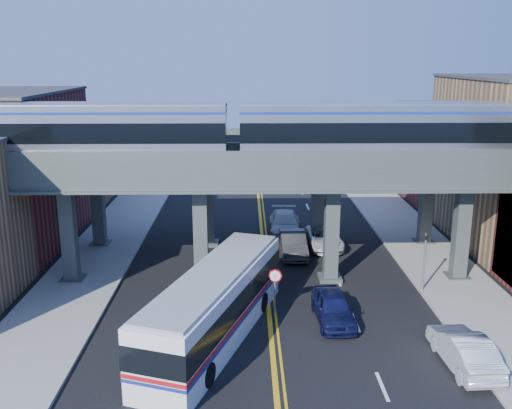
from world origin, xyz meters
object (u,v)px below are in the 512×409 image
(car_lane_a, at_px, (333,308))
(car_lane_d, at_px, (285,224))
(car_lane_c, at_px, (324,238))
(traffic_signal, at_px, (425,255))
(transit_train, at_px, (375,130))
(transit_bus, at_px, (215,306))
(car_lane_b, at_px, (293,244))
(stop_sign, at_px, (275,284))
(car_parked_curb, at_px, (464,350))

(car_lane_a, bearing_deg, car_lane_d, 92.88)
(car_lane_c, bearing_deg, traffic_signal, -61.49)
(traffic_signal, bearing_deg, car_lane_c, 119.85)
(transit_train, xyz_separation_m, car_lane_d, (-4.55, 9.59, -8.49))
(transit_train, xyz_separation_m, transit_bus, (-9.11, -7.52, -7.62))
(transit_train, distance_m, transit_bus, 14.06)
(transit_train, distance_m, car_lane_b, 10.61)
(transit_train, relative_size, stop_sign, 18.64)
(transit_train, distance_m, stop_sign, 10.91)
(transit_bus, xyz_separation_m, car_lane_d, (4.55, 17.11, -0.87))
(transit_train, relative_size, car_lane_c, 9.59)
(car_lane_c, distance_m, car_parked_curb, 17.16)
(car_lane_c, bearing_deg, car_lane_a, -96.69)
(transit_train, distance_m, car_lane_a, 10.79)
(traffic_signal, bearing_deg, car_lane_b, 137.08)
(transit_bus, relative_size, car_lane_c, 2.58)
(car_lane_d, bearing_deg, stop_sign, -93.98)
(car_lane_a, relative_size, car_lane_b, 0.93)
(car_lane_b, xyz_separation_m, car_parked_curb, (6.44, -15.04, -0.01))
(car_lane_d, xyz_separation_m, car_parked_curb, (6.70, -19.99, -0.04))
(transit_train, distance_m, car_parked_curb, 13.62)
(transit_bus, bearing_deg, transit_train, -31.55)
(car_lane_a, bearing_deg, car_parked_curb, -44.16)
(transit_train, distance_m, car_lane_d, 13.59)
(stop_sign, height_order, car_lane_a, stop_sign)
(traffic_signal, height_order, car_parked_curb, traffic_signal)
(car_lane_a, distance_m, car_parked_curb, 6.91)
(car_lane_a, distance_m, car_lane_b, 10.55)
(car_lane_a, relative_size, car_lane_d, 0.79)
(car_lane_b, relative_size, car_lane_c, 0.97)
(transit_bus, height_order, car_parked_curb, transit_bus)
(car_lane_a, height_order, car_lane_d, car_lane_d)
(transit_train, relative_size, transit_bus, 3.72)
(car_parked_curb, bearing_deg, car_lane_a, -44.57)
(transit_bus, distance_m, car_lane_c, 15.60)
(car_lane_b, height_order, car_lane_d, car_lane_d)
(car_lane_b, distance_m, car_parked_curb, 16.36)
(transit_train, relative_size, car_lane_a, 10.60)
(car_lane_d, bearing_deg, car_lane_a, -82.48)
(car_lane_a, relative_size, car_lane_c, 0.91)
(car_lane_c, bearing_deg, car_lane_d, 127.34)
(transit_train, relative_size, car_parked_curb, 9.98)
(car_parked_curb, bearing_deg, transit_train, -81.51)
(car_lane_a, xyz_separation_m, car_lane_d, (-1.52, 15.42, 0.06))
(car_lane_a, height_order, car_lane_b, car_lane_b)
(traffic_signal, bearing_deg, car_lane_d, 122.56)
(car_lane_c, bearing_deg, transit_train, -74.48)
(car_lane_a, bearing_deg, car_lane_b, 94.11)
(transit_bus, distance_m, car_lane_d, 17.73)
(traffic_signal, distance_m, car_lane_b, 9.86)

